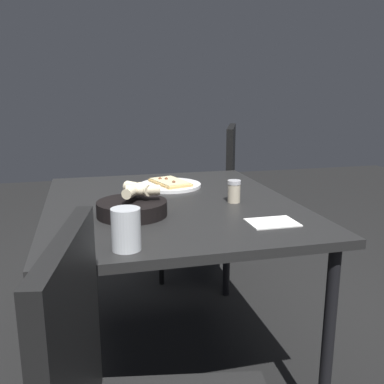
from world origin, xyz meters
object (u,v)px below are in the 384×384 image
at_px(dining_table, 170,215).
at_px(pizza_plate, 170,184).
at_px(chair_near, 212,194).
at_px(pepper_shaker, 234,193).
at_px(beer_glass, 126,231).
at_px(bread_basket, 133,206).

height_order(dining_table, pizza_plate, pizza_plate).
bearing_deg(pizza_plate, dining_table, -101.39).
xyz_separation_m(dining_table, pizza_plate, (0.05, 0.26, 0.07)).
bearing_deg(chair_near, pepper_shaker, -101.25).
relative_size(pizza_plate, beer_glass, 2.37).
height_order(pizza_plate, pepper_shaker, pepper_shaker).
xyz_separation_m(pizza_plate, beer_glass, (-0.27, -0.74, 0.04)).
bearing_deg(bread_basket, pizza_plate, 62.79).
bearing_deg(pepper_shaker, dining_table, 163.56).
xyz_separation_m(pizza_plate, chair_near, (0.37, 0.56, -0.20)).
relative_size(dining_table, pepper_shaker, 13.09).
relative_size(bread_basket, chair_near, 0.26).
bearing_deg(pizza_plate, chair_near, 56.69).
distance_m(bread_basket, beer_glass, 0.33).
bearing_deg(chair_near, bread_basket, -120.80).
xyz_separation_m(beer_glass, chair_near, (0.63, 1.30, -0.24)).
height_order(pizza_plate, chair_near, chair_near).
bearing_deg(dining_table, pepper_shaker, -16.44).
height_order(pepper_shaker, chair_near, chair_near).
distance_m(pizza_plate, bread_basket, 0.47).
bearing_deg(beer_glass, bread_basket, 80.32).
bearing_deg(chair_near, dining_table, -117.15).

